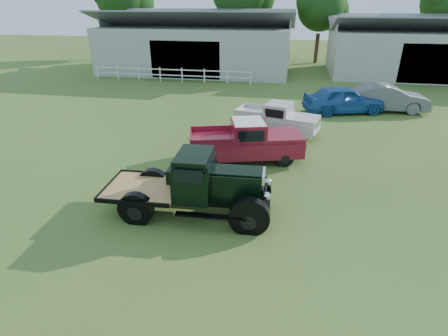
% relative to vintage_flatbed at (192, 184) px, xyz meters
% --- Properties ---
extents(ground, '(120.00, 120.00, 0.00)m').
position_rel_vintage_flatbed_xyz_m(ground, '(0.59, 0.21, -1.07)').
color(ground, '#415B22').
extents(shed_left, '(18.80, 10.20, 5.60)m').
position_rel_vintage_flatbed_xyz_m(shed_left, '(-6.41, 26.21, 1.73)').
color(shed_left, '#A6A497').
rests_on(shed_left, ground).
extents(shed_right, '(16.80, 9.20, 5.20)m').
position_rel_vintage_flatbed_xyz_m(shed_right, '(14.59, 27.21, 1.53)').
color(shed_right, '#A6A497').
rests_on(shed_right, ground).
extents(fence_rail, '(14.20, 0.16, 1.20)m').
position_rel_vintage_flatbed_xyz_m(fence_rail, '(-7.41, 20.21, -0.47)').
color(fence_rail, white).
rests_on(fence_rail, ground).
extents(tree_a, '(6.30, 6.30, 10.50)m').
position_rel_vintage_flatbed_xyz_m(tree_a, '(-17.41, 33.21, 4.18)').
color(tree_a, black).
rests_on(tree_a, ground).
extents(tree_b, '(6.90, 6.90, 11.50)m').
position_rel_vintage_flatbed_xyz_m(tree_b, '(-3.41, 34.21, 4.68)').
color(tree_b, black).
rests_on(tree_b, ground).
extents(tree_c, '(5.40, 5.40, 9.00)m').
position_rel_vintage_flatbed_xyz_m(tree_c, '(5.59, 33.21, 3.43)').
color(tree_c, black).
rests_on(tree_c, ground).
extents(tree_d, '(6.00, 6.00, 10.00)m').
position_rel_vintage_flatbed_xyz_m(tree_d, '(18.59, 34.21, 3.93)').
color(tree_d, black).
rests_on(tree_d, ground).
extents(vintage_flatbed, '(5.49, 2.36, 2.14)m').
position_rel_vintage_flatbed_xyz_m(vintage_flatbed, '(0.00, 0.00, 0.00)').
color(vintage_flatbed, black).
rests_on(vintage_flatbed, ground).
extents(red_pickup, '(5.35, 3.22, 1.83)m').
position_rel_vintage_flatbed_xyz_m(red_pickup, '(1.16, 4.55, -0.16)').
color(red_pickup, maroon).
rests_on(red_pickup, ground).
extents(white_pickup, '(4.74, 2.85, 1.63)m').
position_rel_vintage_flatbed_xyz_m(white_pickup, '(2.32, 8.27, -0.26)').
color(white_pickup, '#BCB8B2').
rests_on(white_pickup, ground).
extents(misc_car_blue, '(5.33, 3.37, 1.69)m').
position_rel_vintage_flatbed_xyz_m(misc_car_blue, '(6.27, 13.02, -0.23)').
color(misc_car_blue, '#2558A0').
rests_on(misc_car_blue, ground).
extents(misc_car_grey, '(5.10, 1.94, 1.66)m').
position_rel_vintage_flatbed_xyz_m(misc_car_grey, '(8.99, 13.91, -0.24)').
color(misc_car_grey, '#5B5B60').
rests_on(misc_car_grey, ground).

